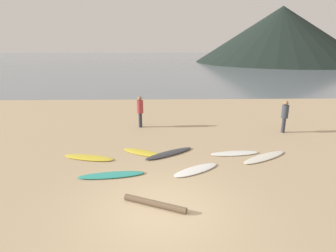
% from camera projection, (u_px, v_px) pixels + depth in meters
% --- Properties ---
extents(ground_plane, '(120.00, 120.00, 0.20)m').
position_uv_depth(ground_plane, '(160.00, 120.00, 17.55)').
color(ground_plane, tan).
rests_on(ground_plane, ground).
extents(ocean_water, '(140.00, 100.00, 0.01)m').
position_uv_depth(ocean_water, '(160.00, 60.00, 71.05)').
color(ocean_water, slate).
rests_on(ocean_water, ground).
extents(headland_hill, '(37.29, 37.29, 12.00)m').
position_uv_depth(headland_hill, '(280.00, 35.00, 63.04)').
color(headland_hill, black).
rests_on(headland_hill, ground).
extents(surfboard_0, '(2.21, 1.09, 0.08)m').
position_uv_depth(surfboard_0, '(89.00, 157.00, 11.47)').
color(surfboard_0, yellow).
rests_on(surfboard_0, ground).
extents(surfboard_1, '(2.37, 0.84, 0.08)m').
position_uv_depth(surfboard_1, '(112.00, 175.00, 9.97)').
color(surfboard_1, teal).
rests_on(surfboard_1, ground).
extents(surfboard_2, '(2.02, 1.46, 0.07)m').
position_uv_depth(surfboard_2, '(144.00, 153.00, 11.97)').
color(surfboard_2, yellow).
rests_on(surfboard_2, ground).
extents(surfboard_3, '(2.20, 1.70, 0.09)m').
position_uv_depth(surfboard_3, '(169.00, 153.00, 11.88)').
color(surfboard_3, '#333338').
rests_on(surfboard_3, ground).
extents(surfboard_4, '(1.96, 1.53, 0.07)m').
position_uv_depth(surfboard_4, '(196.00, 170.00, 10.38)').
color(surfboard_4, white).
rests_on(surfboard_4, ground).
extents(surfboard_5, '(2.13, 0.75, 0.06)m').
position_uv_depth(surfboard_5, '(235.00, 153.00, 11.93)').
color(surfboard_5, white).
rests_on(surfboard_5, ground).
extents(surfboard_6, '(2.30, 1.69, 0.07)m').
position_uv_depth(surfboard_6, '(265.00, 157.00, 11.52)').
color(surfboard_6, silver).
rests_on(surfboard_6, ground).
extents(person_0, '(0.35, 0.35, 1.74)m').
position_uv_depth(person_0, '(140.00, 109.00, 15.39)').
color(person_0, '#2D2D38').
rests_on(person_0, ground).
extents(person_1, '(0.34, 0.34, 1.68)m').
position_uv_depth(person_1, '(285.00, 114.00, 14.49)').
color(person_1, '#2D2D38').
rests_on(person_1, ground).
extents(driftwood_log, '(1.84, 0.96, 0.18)m').
position_uv_depth(driftwood_log, '(155.00, 204.00, 8.12)').
color(driftwood_log, brown).
rests_on(driftwood_log, ground).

